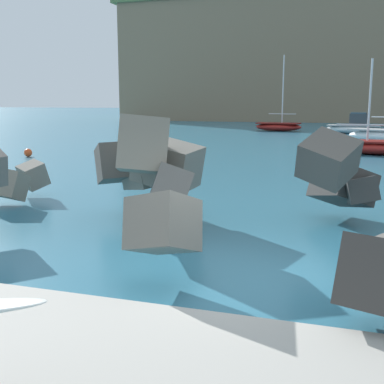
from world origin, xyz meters
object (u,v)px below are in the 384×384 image
boat_near_centre (278,126)px  boat_mid_right (355,127)px  mooring_buoy_inner (28,153)px  boat_mid_centre (375,147)px

boat_near_centre → boat_mid_right: 7.64m
boat_near_centre → mooring_buoy_inner: bearing=-109.6°
boat_near_centre → boat_mid_centre: 22.29m
boat_near_centre → boat_mid_centre: (8.31, -20.69, -0.05)m
boat_near_centre → mooring_buoy_inner: (-9.90, -27.77, -0.27)m
boat_mid_centre → boat_mid_right: (-0.95, 18.65, 0.18)m
mooring_buoy_inner → boat_mid_centre: bearing=21.2°
boat_near_centre → boat_mid_centre: bearing=-68.1°
boat_mid_right → mooring_buoy_inner: (-17.27, -25.73, -0.40)m
boat_mid_right → mooring_buoy_inner: bearing=-123.9°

